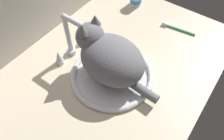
{
  "coord_description": "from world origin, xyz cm",
  "views": [
    {
      "loc": [
        -41.39,
        -30.39,
        70.91
      ],
      "look_at": [
        -2.04,
        -1.87,
        7.0
      ],
      "focal_mm": 34.71,
      "sensor_mm": 36.0,
      "label": 1
    }
  ],
  "objects_px": {
    "faucet": "(70,40)",
    "cat": "(108,56)",
    "toothbrush": "(177,29)",
    "sink_basin": "(112,75)"
  },
  "relations": [
    {
      "from": "faucet",
      "to": "toothbrush",
      "type": "relative_size",
      "value": 1.28
    },
    {
      "from": "cat",
      "to": "toothbrush",
      "type": "height_order",
      "value": "cat"
    },
    {
      "from": "faucet",
      "to": "cat",
      "type": "distance_m",
      "value": 0.19
    },
    {
      "from": "sink_basin",
      "to": "toothbrush",
      "type": "bearing_deg",
      "value": -12.75
    },
    {
      "from": "faucet",
      "to": "cat",
      "type": "bearing_deg",
      "value": -89.68
    },
    {
      "from": "sink_basin",
      "to": "faucet",
      "type": "xyz_separation_m",
      "value": [
        -0.0,
        0.2,
        0.07
      ]
    },
    {
      "from": "toothbrush",
      "to": "faucet",
      "type": "bearing_deg",
      "value": 143.39
    },
    {
      "from": "faucet",
      "to": "cat",
      "type": "relative_size",
      "value": 0.57
    },
    {
      "from": "sink_basin",
      "to": "faucet",
      "type": "relative_size",
      "value": 1.58
    },
    {
      "from": "sink_basin",
      "to": "faucet",
      "type": "distance_m",
      "value": 0.21
    }
  ]
}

